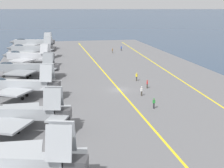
% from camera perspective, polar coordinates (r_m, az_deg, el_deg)
% --- Properties ---
extents(ground_plane, '(2000.00, 2000.00, 0.00)m').
position_cam_1_polar(ground_plane, '(68.15, 1.22, -1.30)').
color(ground_plane, navy).
extents(carrier_deck, '(184.63, 54.78, 0.40)m').
position_cam_1_polar(carrier_deck, '(68.10, 1.22, -1.14)').
color(carrier_deck, slate).
rests_on(carrier_deck, ground).
extents(deck_stripe_foul_line, '(165.99, 8.47, 0.01)m').
position_cam_1_polar(deck_stripe_foul_line, '(72.65, 12.92, -0.39)').
color(deck_stripe_foul_line, yellow).
rests_on(deck_stripe_foul_line, carrier_deck).
extents(deck_stripe_centerline, '(166.17, 0.36, 0.01)m').
position_cam_1_polar(deck_stripe_centerline, '(68.05, 1.22, -0.97)').
color(deck_stripe_centerline, yellow).
rests_on(deck_stripe_centerline, carrier_deck).
extents(parked_jet_second, '(12.79, 16.65, 6.66)m').
position_cam_1_polar(parked_jet_second, '(33.52, -17.80, -12.33)').
color(parked_jet_second, '#9EA3A8').
rests_on(parked_jet_second, carrier_deck).
extents(parked_jet_third, '(12.63, 16.36, 6.14)m').
position_cam_1_polar(parked_jet_third, '(47.62, -16.05, -4.69)').
color(parked_jet_third, '#93999E').
rests_on(parked_jet_third, carrier_deck).
extents(parked_jet_fourth, '(12.12, 15.46, 6.40)m').
position_cam_1_polar(parked_jet_fourth, '(63.62, -15.05, -0.10)').
color(parked_jet_fourth, '#9EA3A8').
rests_on(parked_jet_fourth, carrier_deck).
extents(parked_jet_fifth, '(13.35, 16.58, 5.89)m').
position_cam_1_polar(parked_jet_fifth, '(81.13, -14.32, 2.68)').
color(parked_jet_fifth, gray).
rests_on(parked_jet_fifth, carrier_deck).
extents(parked_jet_sixth, '(12.76, 15.42, 6.23)m').
position_cam_1_polar(parked_jet_sixth, '(96.64, -13.79, 4.51)').
color(parked_jet_sixth, '#A8AAAF').
rests_on(parked_jet_sixth, carrier_deck).
extents(parked_jet_seventh, '(13.15, 16.64, 6.54)m').
position_cam_1_polar(parked_jet_seventh, '(112.58, -13.23, 5.75)').
color(parked_jet_seventh, gray).
rests_on(parked_jet_seventh, carrier_deck).
extents(parked_jet_eighth, '(13.52, 17.06, 6.23)m').
position_cam_1_polar(parked_jet_eighth, '(131.15, -13.09, 6.80)').
color(parked_jet_eighth, '#93999E').
rests_on(parked_jet_eighth, carrier_deck).
extents(crew_blue_vest, '(0.44, 0.35, 1.79)m').
position_cam_1_polar(crew_blue_vest, '(124.39, 1.55, 6.00)').
color(crew_blue_vest, '#232328').
rests_on(crew_blue_vest, carrier_deck).
extents(crew_brown_vest, '(0.36, 0.44, 1.79)m').
position_cam_1_polar(crew_brown_vest, '(118.13, 0.08, 5.62)').
color(crew_brown_vest, '#4C473D').
rests_on(crew_brown_vest, carrier_deck).
extents(crew_red_vest, '(0.44, 0.37, 1.72)m').
position_cam_1_polar(crew_red_vest, '(69.48, 5.87, 0.06)').
color(crew_red_vest, '#383328').
rests_on(crew_red_vest, carrier_deck).
extents(crew_green_vest, '(0.31, 0.41, 1.77)m').
position_cam_1_polar(crew_green_vest, '(56.25, 6.98, -3.12)').
color(crew_green_vest, '#232328').
rests_on(crew_green_vest, carrier_deck).
extents(crew_white_vest, '(0.42, 0.46, 1.77)m').
position_cam_1_polar(crew_white_vest, '(63.73, 4.95, -1.11)').
color(crew_white_vest, '#383328').
rests_on(crew_white_vest, carrier_deck).
extents(crew_yellow_vest, '(0.44, 0.46, 1.85)m').
position_cam_1_polar(crew_yellow_vest, '(75.88, 4.11, 1.28)').
color(crew_yellow_vest, '#383328').
rests_on(crew_yellow_vest, carrier_deck).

